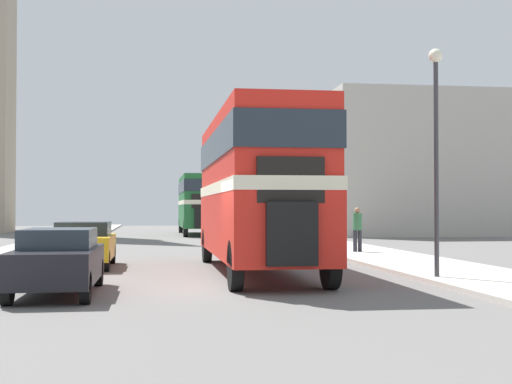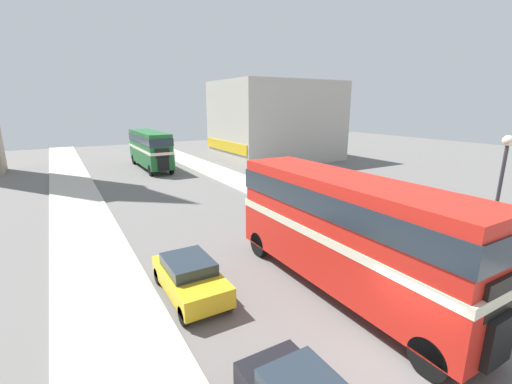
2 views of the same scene
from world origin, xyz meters
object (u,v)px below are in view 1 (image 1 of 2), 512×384
at_px(street_lamp, 436,127).
at_px(pedestrian_walking, 357,227).
at_px(double_decker_bus, 256,181).
at_px(car_parked_mid, 83,244).
at_px(car_parked_near, 58,260).
at_px(bus_distant, 198,200).

bearing_deg(street_lamp, pedestrian_walking, 84.80).
relative_size(double_decker_bus, street_lamp, 1.85).
bearing_deg(street_lamp, car_parked_mid, 149.30).
bearing_deg(car_parked_near, double_decker_bus, 41.75).
relative_size(car_parked_mid, pedestrian_walking, 2.24).
relative_size(car_parked_near, pedestrian_walking, 2.37).
distance_m(bus_distant, pedestrian_walking, 23.00).
bearing_deg(double_decker_bus, car_parked_near, -138.25).
distance_m(double_decker_bus, car_parked_near, 6.94).
height_order(double_decker_bus, bus_distant, double_decker_bus).
bearing_deg(bus_distant, car_parked_near, -98.52).
relative_size(bus_distant, pedestrian_walking, 5.81).
xyz_separation_m(double_decker_bus, bus_distant, (0.16, 29.83, -0.20)).
bearing_deg(car_parked_near, car_parked_mid, 91.09).
xyz_separation_m(car_parked_near, car_parked_mid, (-0.13, 7.04, 0.01)).
bearing_deg(street_lamp, bus_distant, 97.12).
bearing_deg(pedestrian_walking, double_decker_bus, -124.95).
distance_m(bus_distant, street_lamp, 33.08).
xyz_separation_m(car_parked_near, pedestrian_walking, (10.17, 11.88, 0.38)).
height_order(double_decker_bus, car_parked_mid, double_decker_bus).
relative_size(car_parked_mid, street_lamp, 0.68).
xyz_separation_m(double_decker_bus, pedestrian_walking, (5.19, 7.43, -1.53)).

